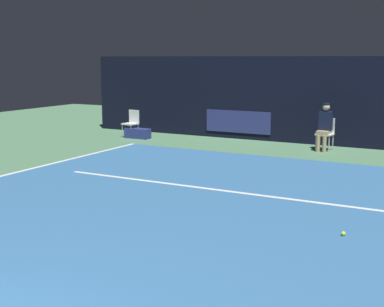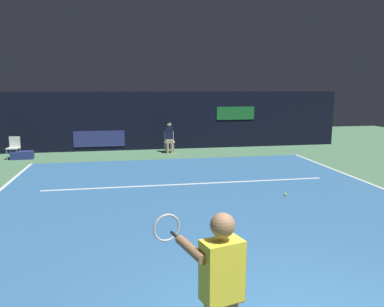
{
  "view_description": "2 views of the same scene",
  "coord_description": "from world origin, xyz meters",
  "px_view_note": "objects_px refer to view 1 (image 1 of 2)",
  "views": [
    {
      "loc": [
        3.88,
        -2.04,
        2.56
      ],
      "look_at": [
        -0.35,
        5.8,
        0.97
      ],
      "focal_mm": 50.35,
      "sensor_mm": 36.0,
      "label": 1
    },
    {
      "loc": [
        -1.81,
        -3.25,
        2.8
      ],
      "look_at": [
        -0.02,
        6.61,
        1.02
      ],
      "focal_mm": 35.08,
      "sensor_mm": 36.0,
      "label": 2
    }
  ],
  "objects_px": {
    "tennis_ball": "(343,234)",
    "equipment_bag": "(138,133)",
    "line_judge_on_chair": "(325,126)",
    "courtside_chair_near": "(132,122)"
  },
  "relations": [
    {
      "from": "line_judge_on_chair",
      "to": "equipment_bag",
      "type": "distance_m",
      "value": 5.93
    },
    {
      "from": "courtside_chair_near",
      "to": "line_judge_on_chair",
      "type": "bearing_deg",
      "value": 3.7
    },
    {
      "from": "tennis_ball",
      "to": "equipment_bag",
      "type": "height_order",
      "value": "equipment_bag"
    },
    {
      "from": "tennis_ball",
      "to": "equipment_bag",
      "type": "relative_size",
      "value": 0.08
    },
    {
      "from": "line_judge_on_chair",
      "to": "tennis_ball",
      "type": "relative_size",
      "value": 19.41
    },
    {
      "from": "line_judge_on_chair",
      "to": "courtside_chair_near",
      "type": "xyz_separation_m",
      "value": [
        -6.2,
        -0.4,
        -0.18
      ]
    },
    {
      "from": "line_judge_on_chair",
      "to": "tennis_ball",
      "type": "bearing_deg",
      "value": -73.11
    },
    {
      "from": "tennis_ball",
      "to": "line_judge_on_chair",
      "type": "bearing_deg",
      "value": 106.89
    },
    {
      "from": "courtside_chair_near",
      "to": "tennis_ball",
      "type": "xyz_separation_m",
      "value": [
        8.37,
        -6.75,
        -0.46
      ]
    },
    {
      "from": "equipment_bag",
      "to": "courtside_chair_near",
      "type": "bearing_deg",
      "value": 156.5
    }
  ]
}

